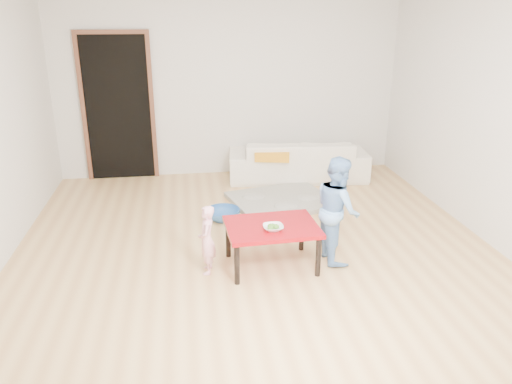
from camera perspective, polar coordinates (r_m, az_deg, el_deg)
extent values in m
cube|color=tan|center=(5.44, -0.31, -5.71)|extent=(5.00, 5.00, 0.01)
cube|color=silver|center=(7.45, -3.10, 11.90)|extent=(5.00, 0.02, 2.60)
cube|color=silver|center=(5.89, 24.75, 7.85)|extent=(0.02, 5.00, 2.60)
imported|color=white|center=(7.38, 4.79, 3.78)|extent=(2.07, 0.98, 0.59)
cube|color=orange|center=(7.06, 1.90, 4.37)|extent=(0.56, 0.52, 0.13)
imported|color=white|center=(4.66, 1.98, -4.10)|extent=(0.19, 0.19, 0.05)
imported|color=pink|center=(4.73, -5.63, -5.46)|extent=(0.19, 0.26, 0.68)
imported|color=#6292E4|center=(4.95, 9.31, -1.94)|extent=(0.42, 0.53, 1.06)
imported|color=#295B9D|center=(5.98, -3.79, -2.58)|extent=(0.41, 0.41, 0.13)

